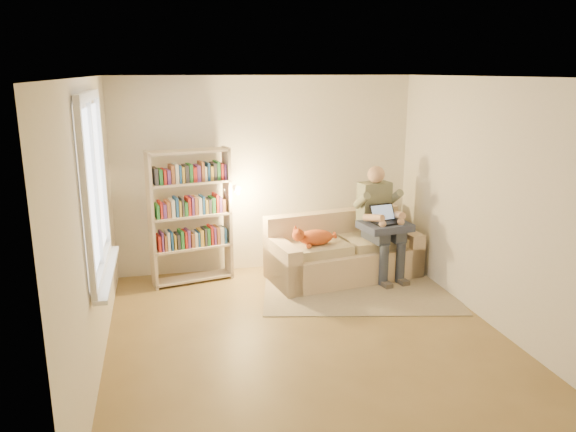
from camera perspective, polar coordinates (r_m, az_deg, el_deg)
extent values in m
plane|color=olive|center=(5.87, 2.06, -12.34)|extent=(4.50, 4.50, 0.00)
cube|color=white|center=(5.24, 2.33, 13.93)|extent=(4.00, 4.50, 0.02)
cube|color=silver|center=(5.27, -19.32, -1.20)|extent=(0.02, 4.50, 2.60)
cube|color=silver|center=(6.23, 20.25, 1.06)|extent=(0.02, 4.50, 2.60)
cube|color=silver|center=(7.55, -2.27, 4.20)|extent=(4.00, 0.02, 2.60)
cube|color=silver|center=(3.40, 12.23, -9.27)|extent=(4.00, 0.02, 2.60)
plane|color=white|center=(5.38, -19.10, 2.97)|extent=(0.00, 1.50, 1.50)
cube|color=white|center=(5.29, -19.70, 11.39)|extent=(0.05, 1.50, 0.08)
cube|color=white|center=(5.58, -18.32, -4.98)|extent=(0.05, 1.50, 0.08)
cube|color=white|center=(5.38, -18.99, 2.98)|extent=(0.04, 0.05, 1.50)
cube|color=white|center=(5.59, -17.87, -5.45)|extent=(0.12, 1.52, 0.04)
cube|color=beige|center=(7.46, 5.67, -4.71)|extent=(2.06, 1.18, 0.41)
cube|color=beige|center=(7.62, 4.55, -1.01)|extent=(1.95, 0.51, 0.42)
cube|color=beige|center=(7.08, -0.61, -4.95)|extent=(0.33, 0.89, 0.58)
cube|color=beige|center=(7.86, 11.33, -3.24)|extent=(0.33, 0.89, 0.58)
cube|color=beige|center=(7.15, 2.80, -3.30)|extent=(0.91, 0.71, 0.12)
cube|color=beige|center=(7.55, 8.83, -2.49)|extent=(0.91, 0.71, 0.12)
cube|color=gray|center=(7.49, 8.74, 1.27)|extent=(0.44, 0.29, 0.57)
sphere|color=tan|center=(7.40, 8.94, 4.19)|extent=(0.23, 0.23, 0.23)
cube|color=#323846|center=(7.30, 8.88, -1.85)|extent=(0.24, 0.48, 0.17)
cube|color=#323846|center=(7.42, 10.51, -1.64)|extent=(0.24, 0.48, 0.17)
cylinder|color=#323846|center=(7.22, 9.70, -4.94)|extent=(0.12, 0.12, 0.54)
cylinder|color=#323846|center=(7.35, 11.34, -4.67)|extent=(0.12, 0.12, 0.54)
ellipsoid|color=orange|center=(7.08, 2.91, -2.17)|extent=(0.48, 0.30, 0.20)
sphere|color=orange|center=(6.92, 1.16, -1.94)|extent=(0.16, 0.16, 0.16)
cylinder|color=orange|center=(7.23, 4.42, -2.15)|extent=(0.22, 0.08, 0.06)
cube|color=#2C344E|center=(7.32, 9.91, -1.01)|extent=(0.67, 0.58, 0.09)
cube|color=black|center=(7.27, 10.10, -0.66)|extent=(0.37, 0.29, 0.02)
cube|color=black|center=(7.34, 9.65, 0.38)|extent=(0.35, 0.17, 0.21)
plane|color=#8CA5CC|center=(7.34, 9.65, 0.38)|extent=(0.32, 0.19, 0.27)
cube|color=beige|center=(7.08, -13.72, -0.54)|extent=(0.09, 0.26, 1.73)
cube|color=beige|center=(7.33, -6.15, 0.30)|extent=(0.09, 0.26, 1.73)
cube|color=beige|center=(7.43, -9.60, -6.21)|extent=(1.06, 0.47, 0.03)
cube|color=beige|center=(7.30, -9.74, -3.12)|extent=(1.06, 0.47, 0.03)
cube|color=beige|center=(7.18, -9.88, 0.07)|extent=(1.06, 0.47, 0.03)
cube|color=beige|center=(7.09, -10.03, 3.35)|extent=(1.06, 0.47, 0.03)
cube|color=beige|center=(7.03, -10.17, 6.49)|extent=(1.06, 0.47, 0.03)
cube|color=#995933|center=(7.26, -9.78, -2.25)|extent=(0.90, 0.39, 0.21)
cube|color=silver|center=(7.16, -9.92, 0.97)|extent=(0.90, 0.39, 0.21)
cube|color=#1E4C8C|center=(7.07, -10.07, 4.28)|extent=(0.90, 0.39, 0.21)
cylinder|color=silver|center=(7.29, -6.71, 0.67)|extent=(0.09, 0.09, 0.04)
cone|color=silver|center=(7.18, -5.36, 2.62)|extent=(0.14, 0.16, 0.14)
cube|color=gray|center=(7.03, 7.30, -7.72)|extent=(2.59, 1.86, 0.01)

